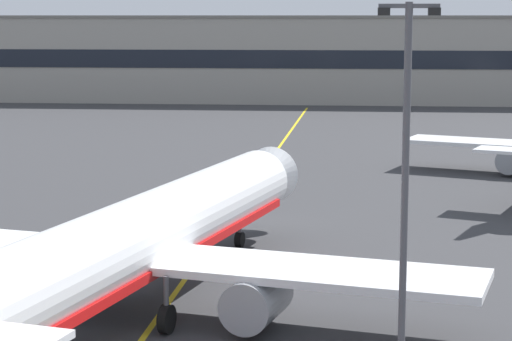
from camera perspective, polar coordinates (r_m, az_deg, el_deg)
taxiway_centreline at (r=60.85m, az=-2.61°, el=-4.18°), size 4.34×179.96×0.01m
airliner_foreground at (r=45.97m, az=-7.21°, el=-4.23°), size 32.23×40.99×11.65m
apron_lamp_post at (r=37.20m, az=8.52°, el=-1.00°), size 2.24×0.90×14.22m
safety_cone_by_nose_gear at (r=62.31m, az=-2.95°, el=-3.63°), size 0.44×0.44×0.55m
terminal_building at (r=159.76m, az=0.09°, el=6.42°), size 143.14×12.40×13.70m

